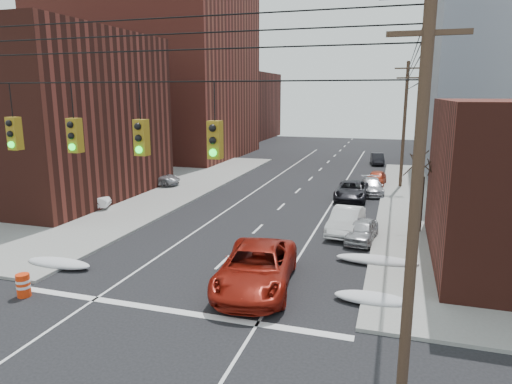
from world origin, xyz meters
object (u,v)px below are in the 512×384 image
Objects in this scene: lot_car_c at (33,196)px; lot_car_a at (80,199)px; red_pickup at (256,268)px; lot_car_b at (155,178)px; parked_car_a at (362,231)px; parked_car_f at (377,159)px; construction_barrel at (23,285)px; parked_car_b at (346,221)px; parked_car_c at (352,191)px; parked_car_d at (372,186)px; lot_car_d at (112,172)px; parked_car_e at (376,178)px.

lot_car_a is at bearing -92.33° from lot_car_c.
lot_car_c is at bearing 149.11° from red_pickup.
red_pickup is at bearing -147.71° from lot_car_b.
parked_car_a is 0.89× the size of lot_car_a.
parked_car_f is 43.54m from construction_barrel.
parked_car_b reaches higher than lot_car_a.
lot_car_a is 14.54m from construction_barrel.
lot_car_b reaches higher than parked_car_f.
lot_car_a is 9.44m from lot_car_b.
parked_car_a is 0.71× the size of parked_car_c.
construction_barrel is at bearing -124.37° from parked_car_d.
parked_car_d is 19.16m from lot_car_b.
lot_car_a reaches higher than parked_car_d.
lot_car_a is 11.57m from lot_car_d.
lot_car_c is (-24.09, 1.09, 0.19)m from parked_car_a.
lot_car_d is (-24.00, -18.41, 0.18)m from parked_car_f.
parked_car_b is 4.77× the size of construction_barrel.
parked_car_c is 24.83m from construction_barrel.
parked_car_c is at bearing -85.05° from lot_car_a.
lot_car_d reaches higher than parked_car_f.
parked_car_e is at bearing -58.99° from lot_car_c.
parked_car_c is 5.36× the size of construction_barrel.
parked_car_d is (-0.21, 13.08, 0.02)m from parked_car_a.
parked_car_c is 1.17× the size of parked_car_d.
lot_car_c is (-23.88, -11.99, 0.17)m from parked_car_d.
parked_car_e is 0.86× the size of lot_car_c.
parked_car_b is 1.01× the size of lot_car_c.
parked_car_f is at bearing -51.02° from lot_car_b.
parked_car_d reaches higher than construction_barrel.
red_pickup reaches higher than parked_car_e.
lot_car_c is at bearing -136.08° from parked_car_f.
red_pickup is 21.27m from parked_car_d.
parked_car_b is (-1.06, 1.34, 0.14)m from parked_car_a.
lot_car_b is at bearing -157.69° from parked_car_e.
parked_car_f is at bearing 97.58° from parked_car_a.
parked_car_c is 1.26× the size of lot_car_a.
parked_car_d is at bearing 62.18° from parked_car_c.
lot_car_c reaches higher than parked_car_c.
parked_car_d is 1.12× the size of parked_car_f.
parked_car_e is 4.04× the size of construction_barrel.
lot_car_c is 16.93m from construction_barrel.
parked_car_b is 28.81m from parked_car_f.
parked_car_b is at bearing 47.55° from construction_barrel.
lot_car_a reaches higher than parked_car_e.
red_pickup is 1.41× the size of parked_car_b.
lot_car_c is 4.71× the size of construction_barrel.
parked_car_c is 1.33× the size of parked_car_e.
construction_barrel is at bearing -110.59° from parked_car_e.
lot_car_d is at bearing 69.41° from lot_car_b.
parked_car_e is (1.06, 15.62, -0.10)m from parked_car_b.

